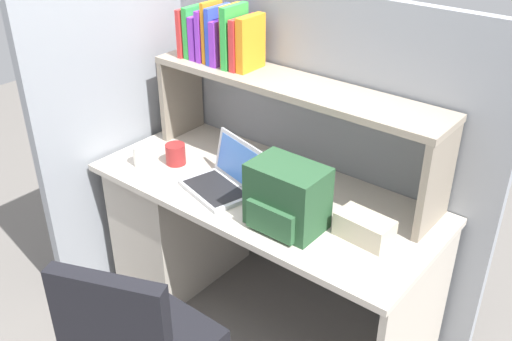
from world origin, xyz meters
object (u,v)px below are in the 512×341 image
laptop (224,179)px  snack_canister (176,154)px  paper_cup (141,156)px  tissue_box (364,228)px  backpack (286,198)px  computer_mouse (148,145)px

laptop → snack_canister: size_ratio=3.62×
paper_cup → tissue_box: same height
snack_canister → paper_cup: bearing=-135.1°
laptop → backpack: bearing=-8.8°
computer_mouse → snack_canister: (0.23, -0.03, 0.03)m
backpack → paper_cup: backpack is taller
computer_mouse → tissue_box: size_ratio=0.47×
laptop → computer_mouse: size_ratio=3.51×
tissue_box → snack_canister: bearing=-174.3°
backpack → tissue_box: 0.32m
tissue_box → snack_canister: size_ratio=2.18×
paper_cup → snack_canister: (0.12, 0.11, -0.00)m
computer_mouse → tissue_box: tissue_box is taller
laptop → backpack: (0.38, -0.06, 0.08)m
tissue_box → snack_canister: same height
computer_mouse → snack_canister: snack_canister is taller
computer_mouse → laptop: bearing=-21.4°
computer_mouse → paper_cup: paper_cup is taller
backpack → tissue_box: size_ratio=1.36×
backpack → snack_canister: (-0.72, 0.09, -0.08)m
paper_cup → snack_canister: 0.16m
laptop → snack_canister: bearing=175.2°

